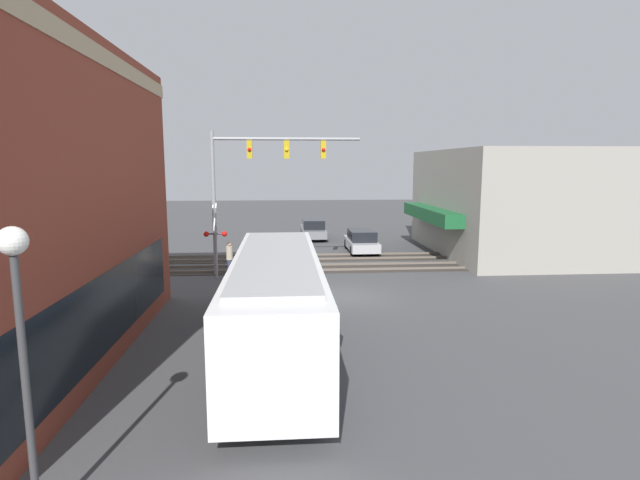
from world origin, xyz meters
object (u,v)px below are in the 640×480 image
object	(u,v)px
pedestrian_near_bus	(334,330)
crossing_signal	(215,234)
parked_car_grey	(313,230)
city_bus	(276,299)
pedestrian_at_crossing	(230,258)
parked_car_silver	(361,242)
streetlamp	(23,354)

from	to	relation	value
pedestrian_near_bus	crossing_signal	bearing A→B (deg)	24.23
parked_car_grey	crossing_signal	bearing A→B (deg)	156.73
city_bus	pedestrian_at_crossing	size ratio (longest dim) A/B	6.37
city_bus	pedestrian_at_crossing	bearing A→B (deg)	13.15
parked_car_silver	streetlamp	bearing A→B (deg)	159.72
crossing_signal	streetlamp	xyz separation A→B (m)	(-17.60, 0.58, 0.61)
city_bus	parked_car_grey	xyz separation A→B (m)	(23.73, -2.60, -0.99)
city_bus	parked_car_silver	world-z (taller)	city_bus
pedestrian_at_crossing	pedestrian_near_bus	xyz separation A→B (m)	(-11.42, -4.27, -0.09)
parked_car_grey	pedestrian_at_crossing	world-z (taller)	pedestrian_at_crossing
crossing_signal	pedestrian_at_crossing	xyz separation A→B (m)	(0.59, -0.61, -1.37)
crossing_signal	pedestrian_at_crossing	world-z (taller)	crossing_signal
parked_car_grey	pedestrian_near_bus	distance (m)	24.25
city_bus	pedestrian_near_bus	xyz separation A→B (m)	(-0.50, -1.71, -0.87)
crossing_signal	parked_car_silver	world-z (taller)	crossing_signal
parked_car_silver	parked_car_grey	size ratio (longest dim) A/B	0.96
crossing_signal	pedestrian_near_bus	distance (m)	11.97
city_bus	streetlamp	xyz separation A→B (m)	(-7.27, 3.74, 1.20)
crossing_signal	parked_car_grey	world-z (taller)	crossing_signal
city_bus	pedestrian_near_bus	world-z (taller)	city_bus
parked_car_silver	pedestrian_at_crossing	world-z (taller)	pedestrian_at_crossing
streetlamp	city_bus	bearing A→B (deg)	-27.22
city_bus	streetlamp	bearing A→B (deg)	152.78
city_bus	pedestrian_at_crossing	xyz separation A→B (m)	(10.92, 2.55, -0.78)
pedestrian_near_bus	parked_car_silver	bearing A→B (deg)	-11.59
parked_car_silver	pedestrian_at_crossing	xyz separation A→B (m)	(-6.54, 7.95, 0.23)
crossing_signal	pedestrian_at_crossing	bearing A→B (deg)	-45.92
pedestrian_near_bus	pedestrian_at_crossing	bearing A→B (deg)	20.48
parked_car_grey	pedestrian_near_bus	world-z (taller)	pedestrian_near_bus
crossing_signal	pedestrian_near_bus	world-z (taller)	crossing_signal
crossing_signal	parked_car_grey	bearing A→B (deg)	-23.27
streetlamp	pedestrian_near_bus	distance (m)	8.94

